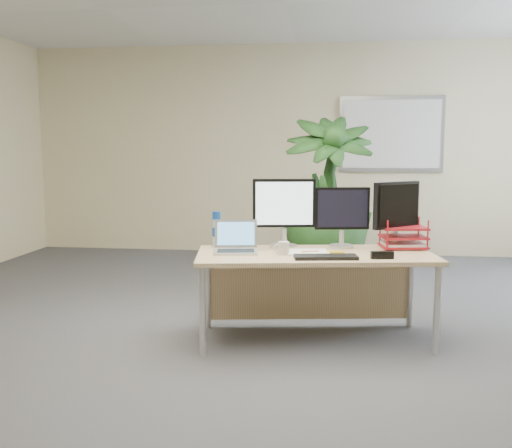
# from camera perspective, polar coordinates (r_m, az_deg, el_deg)

# --- Properties ---
(floor) EXTENTS (8.00, 8.00, 0.00)m
(floor) POSITION_cam_1_polar(r_m,az_deg,el_deg) (3.75, 0.26, -13.87)
(floor) COLOR #424246
(floor) RESTS_ON ground
(back_wall) EXTENTS (7.00, 0.04, 2.70)m
(back_wall) POSITION_cam_1_polar(r_m,az_deg,el_deg) (7.48, 4.04, 7.38)
(back_wall) COLOR beige
(back_wall) RESTS_ON floor
(whiteboard) EXTENTS (1.30, 0.04, 0.95)m
(whiteboard) POSITION_cam_1_polar(r_m,az_deg,el_deg) (7.47, 13.38, 8.73)
(whiteboard) COLOR #A9A9AE
(whiteboard) RESTS_ON back_wall
(desk) EXTENTS (1.75, 0.94, 0.64)m
(desk) POSITION_cam_1_polar(r_m,az_deg,el_deg) (4.16, 5.76, -4.45)
(desk) COLOR tan
(desk) RESTS_ON floor
(floor_plant) EXTENTS (0.93, 0.93, 1.50)m
(floor_plant) POSITION_cam_1_polar(r_m,az_deg,el_deg) (5.52, 7.04, 1.06)
(floor_plant) COLOR #163613
(floor_plant) RESTS_ON floor
(monitor_left) EXTENTS (0.46, 0.21, 0.51)m
(monitor_left) POSITION_cam_1_polar(r_m,az_deg,el_deg) (4.20, 2.81, 1.55)
(monitor_left) COLOR silver
(monitor_left) RESTS_ON desk
(monitor_right) EXTENTS (0.40, 0.18, 0.45)m
(monitor_right) POSITION_cam_1_polar(r_m,az_deg,el_deg) (4.26, 8.60, 1.09)
(monitor_right) COLOR silver
(monitor_right) RESTS_ON desk
(monitor_dark) EXTENTS (0.36, 0.32, 0.49)m
(monitor_dark) POSITION_cam_1_polar(r_m,az_deg,el_deg) (4.32, 13.87, 1.35)
(monitor_dark) COLOR silver
(monitor_dark) RESTS_ON desk
(laptop) EXTENTS (0.34, 0.31, 0.22)m
(laptop) POSITION_cam_1_polar(r_m,az_deg,el_deg) (4.08, -2.03, -1.97)
(laptop) COLOR #BBBABF
(laptop) RESTS_ON desk
(keyboard) EXTENTS (0.44, 0.20, 0.02)m
(keyboard) POSITION_cam_1_polar(r_m,az_deg,el_deg) (3.85, 6.98, -3.29)
(keyboard) COLOR black
(keyboard) RESTS_ON desk
(coffee_mug) EXTENTS (0.12, 0.08, 0.09)m
(coffee_mug) POSITION_cam_1_polar(r_m,az_deg,el_deg) (3.97, 2.73, -2.42)
(coffee_mug) COLOR beige
(coffee_mug) RESTS_ON desk
(spiral_notebook) EXTENTS (0.33, 0.27, 0.01)m
(spiral_notebook) POSITION_cam_1_polar(r_m,az_deg,el_deg) (4.04, 5.13, -2.81)
(spiral_notebook) COLOR white
(spiral_notebook) RESTS_ON desk
(orange_pen) EXTENTS (0.12, 0.05, 0.01)m
(orange_pen) POSITION_cam_1_polar(r_m,az_deg,el_deg) (4.02, 5.44, -2.75)
(orange_pen) COLOR #D76117
(orange_pen) RESTS_ON spiral_notebook
(yellow_highlighter) EXTENTS (0.13, 0.02, 0.02)m
(yellow_highlighter) POSITION_cam_1_polar(r_m,az_deg,el_deg) (4.05, 7.91, -2.81)
(yellow_highlighter) COLOR yellow
(yellow_highlighter) RESTS_ON desk
(water_bottle) EXTENTS (0.07, 0.07, 0.27)m
(water_bottle) POSITION_cam_1_polar(r_m,az_deg,el_deg) (4.27, -3.96, -0.60)
(water_bottle) COLOR silver
(water_bottle) RESTS_ON desk
(letter_tray) EXTENTS (0.36, 0.29, 0.15)m
(letter_tray) POSITION_cam_1_polar(r_m,az_deg,el_deg) (4.36, 14.50, -1.44)
(letter_tray) COLOR #A9141D
(letter_tray) RESTS_ON desk
(stapler) EXTENTS (0.16, 0.06, 0.05)m
(stapler) POSITION_cam_1_polar(r_m,az_deg,el_deg) (3.90, 12.50, -3.05)
(stapler) COLOR black
(stapler) RESTS_ON desk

